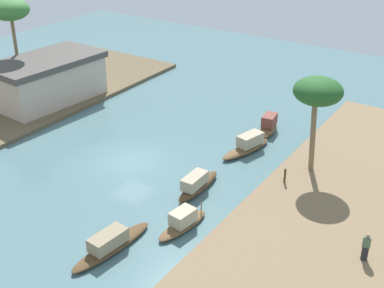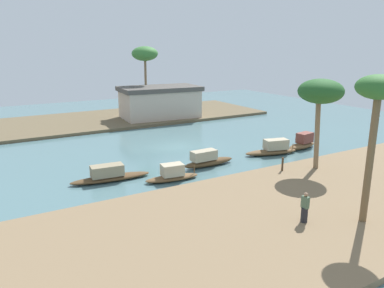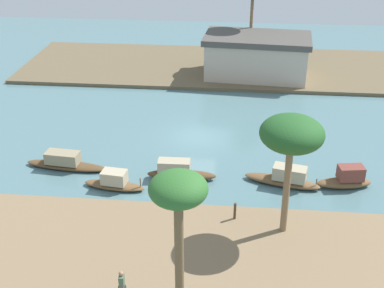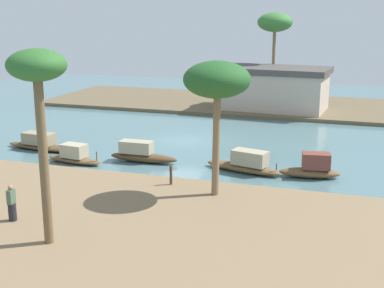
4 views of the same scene
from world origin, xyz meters
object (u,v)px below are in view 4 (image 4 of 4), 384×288
object	(u,v)px
sampan_with_tall_canopy	(41,143)
riverside_building	(274,88)
sampan_foreground	(312,168)
sampan_downstream_large	(246,164)
mooring_post	(171,175)
palm_tree_left_far	(217,82)
palm_tree_right_tall	(275,24)
person_on_near_bank	(12,205)
sampan_open_hull	(141,154)
palm_tree_left_near	(38,78)
sampan_near_left_bank	(74,156)

from	to	relation	value
sampan_with_tall_canopy	riverside_building	size ratio (longest dim) A/B	0.56
sampan_foreground	riverside_building	size ratio (longest dim) A/B	0.35
sampan_with_tall_canopy	sampan_foreground	size ratio (longest dim) A/B	1.60
sampan_downstream_large	sampan_with_tall_canopy	bearing A→B (deg)	-168.88
sampan_foreground	mooring_post	world-z (taller)	sampan_foreground
palm_tree_left_far	palm_tree_right_tall	xyz separation A→B (m)	(-1.66, 25.99, 2.03)
palm_tree_left_far	riverside_building	world-z (taller)	palm_tree_left_far
palm_tree_right_tall	riverside_building	distance (m)	6.16
person_on_near_bank	sampan_open_hull	bearing A→B (deg)	169.83
palm_tree_left_near	palm_tree_right_tall	distance (m)	33.31
sampan_with_tall_canopy	palm_tree_left_near	xyz separation A→B (m)	(8.81, -12.70, 6.07)
sampan_open_hull	palm_tree_left_far	distance (m)	9.30
sampan_downstream_large	mooring_post	world-z (taller)	sampan_downstream_large
mooring_post	palm_tree_right_tall	bearing A→B (deg)	88.11
sampan_with_tall_canopy	sampan_open_hull	world-z (taller)	sampan_open_hull
palm_tree_left_near	palm_tree_left_far	world-z (taller)	palm_tree_left_near
sampan_foreground	palm_tree_right_tall	world-z (taller)	palm_tree_right_tall
sampan_downstream_large	riverside_building	bearing A→B (deg)	108.77
sampan_downstream_large	palm_tree_left_near	distance (m)	14.27
sampan_with_tall_canopy	palm_tree_right_tall	bearing A→B (deg)	65.73
sampan_downstream_large	riverside_building	size ratio (longest dim) A/B	0.48
sampan_near_left_bank	person_on_near_bank	bearing A→B (deg)	-67.80
palm_tree_left_near	riverside_building	size ratio (longest dim) A/B	0.74
palm_tree_left_near	riverside_building	distance (m)	30.92
sampan_downstream_large	sampan_near_left_bank	xyz separation A→B (m)	(-10.08, -1.33, -0.05)
sampan_downstream_large	riverside_building	xyz separation A→B (m)	(-1.49, 18.45, 1.72)
sampan_with_tall_canopy	palm_tree_left_far	size ratio (longest dim) A/B	0.86
sampan_near_left_bank	palm_tree_left_near	xyz separation A→B (m)	(5.16, -10.65, 6.06)
mooring_post	palm_tree_right_tall	xyz separation A→B (m)	(0.84, 25.36, 6.89)
sampan_foreground	palm_tree_right_tall	size ratio (longest dim) A/B	0.40
sampan_downstream_large	riverside_building	world-z (taller)	riverside_building
sampan_near_left_bank	mooring_post	bearing A→B (deg)	-14.73
palm_tree_left_near	riverside_building	bearing A→B (deg)	83.58
sampan_open_hull	person_on_near_bank	world-z (taller)	person_on_near_bank
mooring_post	riverside_building	world-z (taller)	riverside_building
sampan_with_tall_canopy	sampan_downstream_large	bearing A→B (deg)	2.33
sampan_with_tall_canopy	palm_tree_left_far	bearing A→B (deg)	-17.17
sampan_foreground	sampan_with_tall_canopy	bearing A→B (deg)	169.33
mooring_post	palm_tree_right_tall	distance (m)	26.30
sampan_open_hull	mooring_post	distance (m)	5.53
sampan_with_tall_canopy	palm_tree_left_near	size ratio (longest dim) A/B	0.75
palm_tree_left_far	person_on_near_bank	bearing A→B (deg)	-140.86
sampan_downstream_large	mooring_post	xyz separation A→B (m)	(-2.91, -4.17, 0.31)
sampan_near_left_bank	palm_tree_left_near	distance (m)	13.29
sampan_downstream_large	palm_tree_left_near	world-z (taller)	palm_tree_left_near
person_on_near_bank	mooring_post	distance (m)	7.92
person_on_near_bank	riverside_building	size ratio (longest dim) A/B	0.16
sampan_near_left_bank	palm_tree_right_tall	size ratio (longest dim) A/B	0.45
sampan_downstream_large	person_on_near_bank	xyz separation A→B (m)	(-7.54, -10.59, 0.49)
palm_tree_left_far	mooring_post	bearing A→B (deg)	165.90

